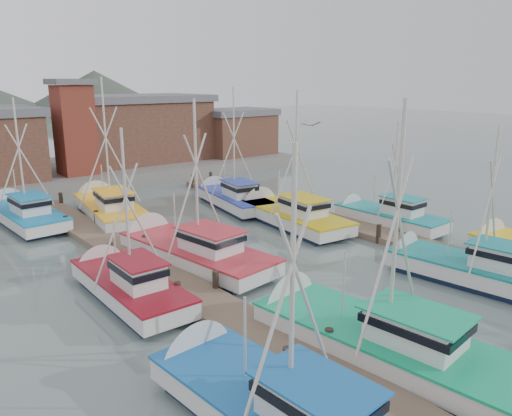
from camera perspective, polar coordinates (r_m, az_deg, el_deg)
ground at (r=24.06m, az=14.55°, el=-9.74°), size 260.00×260.00×0.00m
dock_left at (r=22.15m, az=-5.34°, el=-10.91°), size 2.30×46.00×1.50m
dock_right at (r=31.55m, az=16.27°, el=-3.59°), size 2.30×46.00×1.50m
quay at (r=53.61m, az=-19.03°, el=3.93°), size 44.00×16.00×1.20m
shed_center at (r=55.40m, az=-13.51°, el=8.92°), size 14.84×9.54×6.90m
shed_right at (r=58.64m, az=-2.34°, el=8.75°), size 8.48×6.36×5.20m
lookout_tower at (r=48.57m, az=-20.05°, el=8.74°), size 3.60×3.60×8.50m
boat_4 at (r=19.08m, az=12.66°, el=-14.04°), size 4.31×10.62×10.10m
boat_5 at (r=26.75m, az=22.96°, el=-6.39°), size 3.94×9.46×8.46m
boat_6 at (r=15.27m, az=1.65°, el=-21.64°), size 3.82×9.92×9.12m
boat_8 at (r=27.47m, az=-7.68°, el=-4.78°), size 4.49×10.73×9.76m
boat_9 at (r=34.28m, az=3.67°, el=-0.77°), size 4.23×10.24×9.94m
boat_10 at (r=23.66m, az=-14.69°, el=-8.38°), size 3.47×8.48×8.44m
boat_11 at (r=34.94m, az=14.39°, el=-0.92°), size 3.16×8.22×7.72m
boat_12 at (r=37.74m, az=-16.55°, el=0.08°), size 4.61×10.52×10.80m
boat_13 at (r=39.19m, az=-2.93°, el=1.19°), size 4.41×9.51×9.97m
boat_14 at (r=38.06m, az=-25.07°, el=-0.59°), size 3.91×9.69×9.42m
gull_far at (r=27.74m, az=6.30°, el=9.44°), size 1.55×0.63×0.24m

